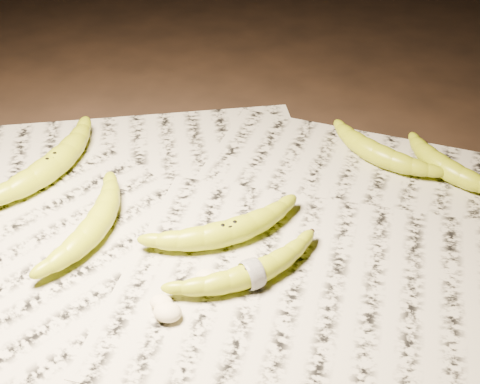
% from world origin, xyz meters
% --- Properties ---
extents(ground, '(3.00, 3.00, 0.00)m').
position_xyz_m(ground, '(0.00, 0.00, 0.00)').
color(ground, black).
rests_on(ground, ground).
extents(newspaper_patch, '(0.90, 0.70, 0.01)m').
position_xyz_m(newspaper_patch, '(-0.01, 0.00, 0.00)').
color(newspaper_patch, '#B9B59F').
rests_on(newspaper_patch, ground).
extents(banana_left_a, '(0.12, 0.25, 0.04)m').
position_xyz_m(banana_left_a, '(-0.30, 0.07, 0.03)').
color(banana_left_a, '#ACB917').
rests_on(banana_left_a, newspaper_patch).
extents(banana_left_b, '(0.07, 0.20, 0.04)m').
position_xyz_m(banana_left_b, '(-0.18, -0.04, 0.03)').
color(banana_left_b, '#ACB917').
rests_on(banana_left_b, newspaper_patch).
extents(banana_center, '(0.20, 0.17, 0.04)m').
position_xyz_m(banana_center, '(0.00, -0.02, 0.03)').
color(banana_center, '#ACB917').
rests_on(banana_center, newspaper_patch).
extents(banana_taped, '(0.18, 0.17, 0.03)m').
position_xyz_m(banana_taped, '(0.05, -0.09, 0.02)').
color(banana_taped, '#ACB917').
rests_on(banana_taped, newspaper_patch).
extents(banana_upper_a, '(0.19, 0.15, 0.04)m').
position_xyz_m(banana_upper_a, '(0.19, 0.23, 0.03)').
color(banana_upper_a, '#ACB917').
rests_on(banana_upper_a, newspaper_patch).
extents(banana_upper_b, '(0.16, 0.15, 0.03)m').
position_xyz_m(banana_upper_b, '(0.29, 0.21, 0.03)').
color(banana_upper_b, '#ACB917').
rests_on(banana_upper_b, newspaper_patch).
extents(measuring_tape, '(0.03, 0.03, 0.04)m').
position_xyz_m(measuring_tape, '(0.05, -0.09, 0.02)').
color(measuring_tape, white).
rests_on(measuring_tape, newspaper_patch).
extents(flesh_chunk_a, '(0.04, 0.03, 0.02)m').
position_xyz_m(flesh_chunk_a, '(-0.04, -0.17, 0.02)').
color(flesh_chunk_a, beige).
rests_on(flesh_chunk_a, newspaper_patch).
extents(flesh_chunk_b, '(0.03, 0.02, 0.02)m').
position_xyz_m(flesh_chunk_b, '(-0.05, -0.15, 0.02)').
color(flesh_chunk_b, beige).
rests_on(flesh_chunk_b, newspaper_patch).
extents(flesh_chunk_c, '(0.03, 0.03, 0.02)m').
position_xyz_m(flesh_chunk_c, '(-0.01, -0.10, 0.02)').
color(flesh_chunk_c, beige).
rests_on(flesh_chunk_c, newspaper_patch).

